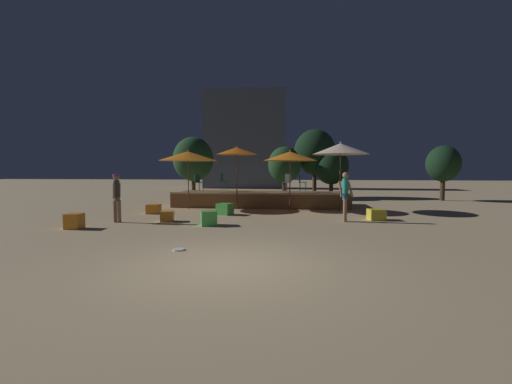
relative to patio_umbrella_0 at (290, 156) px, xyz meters
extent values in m
plane|color=tan|center=(-1.13, -9.39, -2.54)|extent=(120.00, 120.00, 0.00)
cube|color=brown|center=(-1.53, 2.11, -2.18)|extent=(8.94, 3.11, 0.71)
cube|color=#CCB793|center=(-1.53, 0.59, -1.79)|extent=(8.94, 0.12, 0.08)
cylinder|color=brown|center=(0.00, 0.00, -1.37)|extent=(0.05, 0.05, 2.33)
cone|color=orange|center=(0.00, 0.00, 0.00)|extent=(2.50, 2.50, 0.42)
sphere|color=orange|center=(0.00, 0.00, 0.25)|extent=(0.08, 0.08, 0.08)
cylinder|color=brown|center=(-2.57, 0.42, -1.22)|extent=(0.05, 0.05, 2.65)
cone|color=orange|center=(-2.57, 0.42, 0.28)|extent=(2.02, 2.02, 0.35)
sphere|color=orange|center=(-2.57, 0.42, 0.50)|extent=(0.08, 0.08, 0.08)
cylinder|color=brown|center=(2.29, 0.08, -1.23)|extent=(0.05, 0.05, 2.62)
cone|color=beige|center=(2.29, 0.08, 0.33)|extent=(2.58, 2.58, 0.50)
sphere|color=beige|center=(2.29, 0.08, 0.62)|extent=(0.08, 0.08, 0.08)
cylinder|color=brown|center=(-4.91, 0.11, -1.36)|extent=(0.05, 0.05, 2.35)
cone|color=orange|center=(-4.91, 0.11, 0.04)|extent=(2.80, 2.80, 0.45)
sphere|color=orange|center=(-4.91, 0.11, 0.30)|extent=(0.08, 0.08, 0.08)
cube|color=yellow|center=(3.32, -2.61, -2.34)|extent=(0.64, 0.64, 0.41)
cube|color=#4CC651|center=(-2.69, -4.60, -2.29)|extent=(0.67, 0.67, 0.49)
cube|color=#4CC651|center=(-2.72, -1.77, -2.30)|extent=(0.72, 0.72, 0.48)
cube|color=orange|center=(-4.44, -3.90, -2.35)|extent=(0.56, 0.56, 0.38)
cube|color=orange|center=(-6.85, -5.75, -2.30)|extent=(0.50, 0.50, 0.49)
cube|color=orange|center=(-5.89, -1.74, -2.34)|extent=(0.59, 0.59, 0.40)
cylinder|color=#997051|center=(-6.07, -4.33, -2.14)|extent=(0.13, 0.13, 0.81)
cylinder|color=#997051|center=(-6.24, -4.31, -2.14)|extent=(0.13, 0.13, 0.81)
cylinder|color=#72664C|center=(-6.16, -4.32, -1.65)|extent=(0.21, 0.21, 0.24)
cylinder|color=#333842|center=(-6.16, -4.32, -1.32)|extent=(0.21, 0.21, 0.62)
cylinder|color=#997051|center=(-6.15, -4.15, -1.39)|extent=(0.09, 0.11, 0.56)
cylinder|color=#997051|center=(-6.17, -4.49, -1.39)|extent=(0.09, 0.11, 0.56)
sphere|color=#997051|center=(-6.16, -4.32, -0.90)|extent=(0.22, 0.22, 0.22)
cylinder|color=purple|center=(-6.16, -4.32, -0.83)|extent=(0.24, 0.24, 0.07)
cylinder|color=#997051|center=(2.06, -3.25, -2.12)|extent=(0.13, 0.13, 0.84)
cylinder|color=#2D4C7F|center=(2.10, -3.08, -2.12)|extent=(0.13, 0.13, 0.84)
cylinder|color=#2D4C7F|center=(2.08, -3.17, -1.62)|extent=(0.22, 0.22, 0.24)
cylinder|color=teal|center=(2.08, -3.17, -1.27)|extent=(0.22, 0.22, 0.65)
cylinder|color=#997051|center=(2.25, -3.20, -1.34)|extent=(0.24, 0.12, 0.58)
cylinder|color=#997051|center=(1.91, -3.13, -1.34)|extent=(0.18, 0.11, 0.58)
sphere|color=#997051|center=(2.08, -3.17, -0.84)|extent=(0.23, 0.23, 0.23)
cylinder|color=#47474C|center=(-0.42, 1.82, -1.52)|extent=(0.02, 0.02, 0.45)
cylinder|color=#47474C|center=(-0.17, 1.66, -1.52)|extent=(0.02, 0.02, 0.45)
cylinder|color=#47474C|center=(-0.27, 2.07, -1.52)|extent=(0.02, 0.02, 0.45)
cylinder|color=#47474C|center=(-0.01, 1.92, -1.52)|extent=(0.02, 0.02, 0.45)
cylinder|color=#47474C|center=(-0.22, 1.87, -1.30)|extent=(0.40, 0.40, 0.02)
cube|color=#47474C|center=(-0.13, 2.01, -1.07)|extent=(0.32, 0.21, 0.45)
cylinder|color=#1E4C47|center=(-3.57, 2.70, -1.52)|extent=(0.02, 0.02, 0.45)
cylinder|color=#1E4C47|center=(-3.53, 3.00, -1.52)|extent=(0.02, 0.02, 0.45)
cylinder|color=#1E4C47|center=(-3.87, 2.75, -1.52)|extent=(0.02, 0.02, 0.45)
cylinder|color=#1E4C47|center=(-3.82, 3.04, -1.52)|extent=(0.02, 0.02, 0.45)
cylinder|color=#1E4C47|center=(-3.70, 2.87, -1.30)|extent=(0.40, 0.40, 0.02)
cube|color=#1E4C47|center=(-3.87, 2.90, -1.07)|extent=(0.08, 0.36, 0.45)
cylinder|color=#1E4C47|center=(0.78, 2.25, -1.52)|extent=(0.02, 0.02, 0.45)
cylinder|color=#1E4C47|center=(0.82, 2.55, -1.52)|extent=(0.02, 0.02, 0.45)
cylinder|color=#1E4C47|center=(0.48, 2.30, -1.52)|extent=(0.02, 0.02, 0.45)
cylinder|color=#1E4C47|center=(0.52, 2.59, -1.52)|extent=(0.02, 0.02, 0.45)
cylinder|color=#1E4C47|center=(0.65, 2.42, -1.30)|extent=(0.40, 0.40, 0.02)
cube|color=#1E4C47|center=(0.48, 2.45, -1.07)|extent=(0.08, 0.36, 0.45)
cylinder|color=#1E4C47|center=(-4.74, 1.38, -1.52)|extent=(0.02, 0.02, 0.45)
cylinder|color=#1E4C47|center=(-4.57, 1.63, -1.52)|extent=(0.02, 0.02, 0.45)
cylinder|color=#1E4C47|center=(-4.99, 1.55, -1.52)|extent=(0.02, 0.02, 0.45)
cylinder|color=#1E4C47|center=(-4.82, 1.79, -1.52)|extent=(0.02, 0.02, 0.45)
cylinder|color=#1E4C47|center=(-4.78, 1.59, -1.30)|extent=(0.40, 0.40, 0.02)
cube|color=#1E4C47|center=(-4.92, 1.68, -1.07)|extent=(0.23, 0.32, 0.45)
cylinder|color=white|center=(-2.48, -8.25, -2.52)|extent=(0.27, 0.27, 0.03)
cylinder|color=#3D2B1C|center=(1.58, 8.29, -1.61)|extent=(0.28, 0.28, 1.86)
ellipsoid|color=black|center=(1.58, 8.29, 0.61)|extent=(2.88, 2.88, 3.16)
cylinder|color=#3D2B1C|center=(9.37, 6.49, -1.85)|extent=(0.28, 0.28, 1.39)
ellipsoid|color=black|center=(9.37, 6.49, -0.24)|extent=(2.02, 2.02, 2.23)
cylinder|color=#3D2B1C|center=(-0.47, 6.79, -1.90)|extent=(0.28, 0.28, 1.28)
ellipsoid|color=#1E4223|center=(-0.47, 6.79, -0.28)|extent=(2.17, 2.17, 2.39)
cylinder|color=#3D2B1C|center=(2.67, 7.68, -1.96)|extent=(0.28, 0.28, 1.16)
ellipsoid|color=black|center=(2.67, 7.68, -0.34)|extent=(2.31, 2.31, 2.54)
cylinder|color=#3D2B1C|center=(-7.13, 8.21, -1.85)|extent=(0.28, 0.28, 1.39)
ellipsoid|color=#1E4223|center=(-7.13, 8.21, 0.15)|extent=(2.90, 2.90, 3.19)
cube|color=#4C5666|center=(-5.08, 20.19, 2.54)|extent=(8.53, 3.26, 10.17)
camera|label=1|loc=(0.26, -15.97, -0.65)|focal=24.00mm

